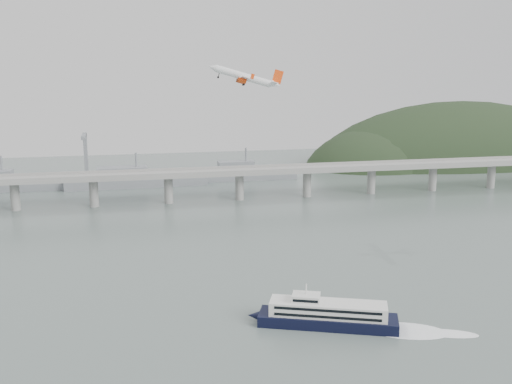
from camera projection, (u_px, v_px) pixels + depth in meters
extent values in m
plane|color=#576561|center=(287.00, 312.00, 230.50)|extent=(900.00, 900.00, 0.00)
cube|color=gray|center=(211.00, 173.00, 417.61)|extent=(800.00, 22.00, 2.20)
cube|color=gray|center=(213.00, 173.00, 407.16)|extent=(800.00, 0.60, 1.80)
cube|color=gray|center=(209.00, 168.00, 427.24)|extent=(800.00, 0.60, 1.80)
cylinder|color=gray|center=(15.00, 196.00, 392.29)|extent=(6.00, 6.00, 21.00)
cylinder|color=gray|center=(94.00, 193.00, 402.85)|extent=(6.00, 6.00, 21.00)
cylinder|color=gray|center=(168.00, 190.00, 413.41)|extent=(6.00, 6.00, 21.00)
cylinder|color=gray|center=(239.00, 187.00, 423.97)|extent=(6.00, 6.00, 21.00)
cylinder|color=gray|center=(307.00, 184.00, 434.53)|extent=(6.00, 6.00, 21.00)
cylinder|color=gray|center=(371.00, 181.00, 445.09)|extent=(6.00, 6.00, 21.00)
cylinder|color=gray|center=(433.00, 178.00, 455.65)|extent=(6.00, 6.00, 21.00)
cylinder|color=gray|center=(491.00, 176.00, 466.21)|extent=(6.00, 6.00, 21.00)
ellipsoid|color=black|center=(457.00, 178.00, 606.65)|extent=(320.00, 150.00, 156.00)
ellipsoid|color=black|center=(374.00, 178.00, 575.81)|extent=(140.00, 110.00, 96.00)
cube|color=slate|center=(3.00, 186.00, 456.10)|extent=(95.67, 20.15, 8.00)
cylinder|color=slate|center=(2.00, 165.00, 452.84)|extent=(1.60, 1.60, 14.00)
cube|color=slate|center=(137.00, 182.00, 472.45)|extent=(110.55, 21.43, 8.00)
cube|color=slate|center=(122.00, 172.00, 468.49)|extent=(39.01, 16.73, 8.00)
cylinder|color=slate|center=(136.00, 162.00, 469.18)|extent=(1.60, 1.60, 14.00)
cube|color=slate|center=(246.00, 175.00, 501.01)|extent=(85.00, 13.60, 8.00)
cube|color=slate|center=(236.00, 166.00, 497.59)|extent=(29.75, 11.90, 8.00)
cylinder|color=slate|center=(246.00, 156.00, 497.75)|extent=(1.60, 1.60, 14.00)
cube|color=slate|center=(86.00, 157.00, 494.19)|extent=(3.00, 3.00, 40.00)
cube|color=slate|center=(84.00, 136.00, 480.96)|extent=(3.00, 28.00, 3.00)
cube|color=black|center=(328.00, 320.00, 217.75)|extent=(51.07, 29.72, 4.01)
cone|color=black|center=(254.00, 316.00, 221.99)|extent=(6.14, 5.58, 4.01)
cube|color=silver|center=(328.00, 309.00, 216.82)|extent=(42.87, 24.89, 5.02)
cube|color=black|center=(328.00, 311.00, 211.66)|extent=(35.49, 14.23, 1.00)
cube|color=black|center=(327.00, 317.00, 212.15)|extent=(35.49, 14.23, 1.00)
cube|color=black|center=(329.00, 300.00, 221.45)|extent=(35.49, 14.23, 1.00)
cube|color=black|center=(329.00, 306.00, 221.95)|extent=(35.49, 14.23, 1.00)
cube|color=silver|center=(306.00, 298.00, 217.31)|extent=(11.92, 10.23, 2.61)
cube|color=black|center=(305.00, 301.00, 213.86)|extent=(8.44, 3.45, 1.00)
cylinder|color=silver|center=(306.00, 289.00, 216.65)|extent=(0.65, 0.65, 4.01)
ellipsoid|color=white|center=(407.00, 331.00, 213.74)|extent=(32.19, 24.10, 0.20)
ellipsoid|color=white|center=(447.00, 333.00, 211.53)|extent=(22.81, 14.72, 0.20)
cylinder|color=white|center=(244.00, 76.00, 306.27)|extent=(29.01, 9.08, 11.56)
cone|color=white|center=(212.00, 67.00, 304.09)|extent=(5.60, 4.55, 4.76)
cone|color=white|center=(276.00, 85.00, 308.45)|extent=(6.28, 4.25, 5.05)
cube|color=white|center=(245.00, 79.00, 306.53)|extent=(9.31, 35.49, 3.53)
cube|color=white|center=(274.00, 83.00, 308.22)|extent=(4.73, 12.72, 1.78)
cube|color=#F04510|center=(278.00, 77.00, 307.94)|extent=(6.34, 1.07, 7.74)
cylinder|color=#F04510|center=(241.00, 81.00, 312.09)|extent=(5.18, 3.22, 3.51)
cylinder|color=black|center=(237.00, 80.00, 311.80)|extent=(1.33, 2.47, 2.39)
cube|color=white|center=(241.00, 79.00, 311.96)|extent=(2.84, 0.61, 1.91)
cylinder|color=#F04510|center=(242.00, 80.00, 300.92)|extent=(5.18, 3.22, 3.51)
cylinder|color=black|center=(238.00, 79.00, 300.63)|extent=(1.33, 2.47, 2.39)
cube|color=white|center=(243.00, 78.00, 300.79)|extent=(2.84, 0.61, 1.91)
cylinder|color=black|center=(244.00, 83.00, 309.40)|extent=(1.09, 0.45, 2.50)
cylinder|color=black|center=(243.00, 85.00, 309.54)|extent=(1.45, 0.58, 1.42)
cylinder|color=black|center=(244.00, 82.00, 304.12)|extent=(1.09, 0.45, 2.50)
cylinder|color=black|center=(244.00, 84.00, 304.26)|extent=(1.45, 0.58, 1.42)
cylinder|color=black|center=(219.00, 75.00, 304.99)|extent=(1.09, 0.45, 2.50)
cylinder|color=black|center=(218.00, 77.00, 305.13)|extent=(1.45, 0.58, 1.42)
cube|color=#F04510|center=(247.00, 79.00, 323.92)|extent=(2.29, 0.46, 2.84)
cube|color=#F04510|center=(253.00, 76.00, 289.38)|extent=(2.29, 0.46, 2.84)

